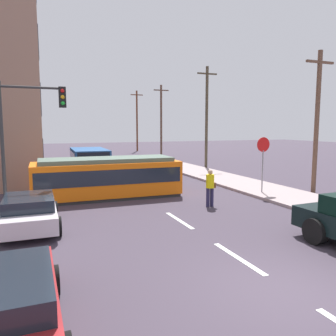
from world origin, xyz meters
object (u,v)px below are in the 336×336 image
at_px(city_bus, 89,159).
at_px(parked_sedan_mid, 30,211).
at_px(pedestrian_crossing, 210,186).
at_px(streetcar_tram, 107,177).
at_px(traffic_light_mast, 28,124).
at_px(utility_pole_near, 317,120).
at_px(utility_pole_mid, 207,116).
at_px(utility_pole_distant, 137,120).
at_px(stop_sign, 263,153).
at_px(utility_pole_far, 161,120).

xyz_separation_m(city_bus, parked_sedan_mid, (-4.20, -13.80, -0.44)).
height_order(city_bus, pedestrian_crossing, city_bus).
bearing_deg(streetcar_tram, parked_sedan_mid, -129.94).
relative_size(traffic_light_mast, utility_pole_near, 0.71).
relative_size(streetcar_tram, city_bus, 1.37).
height_order(city_bus, utility_pole_near, utility_pole_near).
distance_m(streetcar_tram, pedestrian_crossing, 5.37).
bearing_deg(city_bus, pedestrian_crossing, -76.08).
relative_size(streetcar_tram, utility_pole_near, 0.97).
xyz_separation_m(parked_sedan_mid, traffic_light_mast, (0.05, 2.25, 3.07)).
height_order(streetcar_tram, pedestrian_crossing, streetcar_tram).
bearing_deg(utility_pole_mid, pedestrian_crossing, -117.51).
bearing_deg(utility_pole_near, parked_sedan_mid, -174.66).
bearing_deg(pedestrian_crossing, utility_pole_distant, 78.62).
height_order(stop_sign, utility_pole_distant, utility_pole_distant).
xyz_separation_m(utility_pole_far, utility_pole_distant, (0.21, 10.53, 0.19)).
bearing_deg(streetcar_tram, stop_sign, -17.46).
relative_size(streetcar_tram, pedestrian_crossing, 4.36).
height_order(parked_sedan_mid, utility_pole_distant, utility_pole_distant).
distance_m(city_bus, utility_pole_far, 15.10).
bearing_deg(city_bus, utility_pole_far, 47.18).
xyz_separation_m(utility_pole_near, utility_pole_distant, (0.17, 33.81, 0.62)).
bearing_deg(parked_sedan_mid, city_bus, 73.06).
relative_size(city_bus, stop_sign, 1.85).
xyz_separation_m(city_bus, pedestrian_crossing, (3.27, -13.21, -0.12)).
bearing_deg(parked_sedan_mid, stop_sign, 9.60).
distance_m(parked_sedan_mid, traffic_light_mast, 3.80).
bearing_deg(utility_pole_mid, utility_pole_distant, 88.78).
bearing_deg(streetcar_tram, utility_pole_distant, 70.68).
distance_m(traffic_light_mast, utility_pole_far, 26.48).
height_order(parked_sedan_mid, utility_pole_near, utility_pole_near).
height_order(utility_pole_near, utility_pole_distant, utility_pole_distant).
bearing_deg(stop_sign, utility_pole_far, 82.70).
distance_m(city_bus, utility_pole_mid, 10.36).
bearing_deg(utility_pole_mid, streetcar_tram, -139.91).
bearing_deg(stop_sign, utility_pole_distant, 84.64).
height_order(pedestrian_crossing, utility_pole_distant, utility_pole_distant).
distance_m(parked_sedan_mid, utility_pole_far, 28.67).
bearing_deg(streetcar_tram, utility_pole_far, 62.42).
xyz_separation_m(parked_sedan_mid, utility_pole_mid, (13.96, 13.03, 3.83)).
height_order(utility_pole_near, utility_pole_mid, utility_pole_mid).
relative_size(parked_sedan_mid, stop_sign, 1.41).
relative_size(traffic_light_mast, utility_pole_far, 0.64).
bearing_deg(traffic_light_mast, utility_pole_near, -3.69).
xyz_separation_m(utility_pole_near, utility_pole_mid, (-0.31, 11.70, 0.53)).
bearing_deg(stop_sign, utility_pole_near, -11.16).
relative_size(city_bus, utility_pole_near, 0.71).
relative_size(pedestrian_crossing, traffic_light_mast, 0.31).
xyz_separation_m(pedestrian_crossing, utility_pole_mid, (6.48, 12.44, 3.51)).
bearing_deg(utility_pole_mid, city_bus, 175.48).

